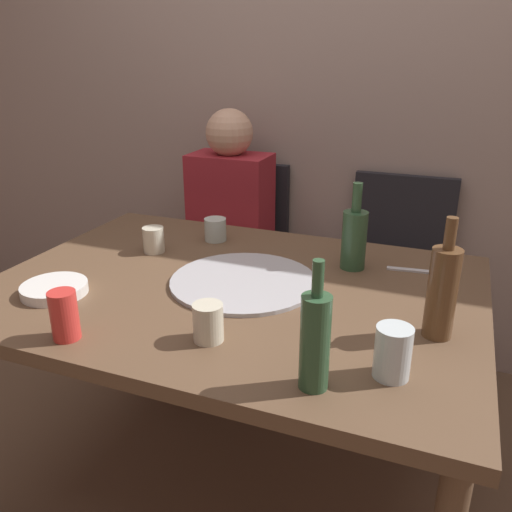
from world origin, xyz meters
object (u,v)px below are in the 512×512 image
object	(u,v)px
wine_bottle	(442,291)
tumbler_near	(393,352)
short_glass	(154,240)
pizza_tray	(244,281)
plate_stack	(54,289)
water_bottle	(315,340)
wine_glass	(215,229)
beer_bottle	(354,238)
chair_right	(395,268)
table_knife	(423,271)
soda_can	(64,315)
dining_table	(233,308)
tumbler_far	(208,322)
chair_left	(237,246)
guest_in_sweater	(223,230)

from	to	relation	value
wine_bottle	tumbler_near	bearing A→B (deg)	-110.34
wine_bottle	short_glass	bearing A→B (deg)	165.69
tumbler_near	short_glass	bearing A→B (deg)	152.19
pizza_tray	plate_stack	bearing A→B (deg)	-151.05
water_bottle	wine_glass	bearing A→B (deg)	127.95
beer_bottle	chair_right	distance (m)	0.74
beer_bottle	chair_right	world-z (taller)	beer_bottle
plate_stack	table_knife	world-z (taller)	plate_stack
soda_can	tumbler_near	bearing A→B (deg)	9.32
short_glass	soda_can	xyz separation A→B (m)	(0.11, -0.58, 0.02)
plate_stack	pizza_tray	bearing A→B (deg)	28.95
dining_table	short_glass	distance (m)	0.41
water_bottle	chair_right	bearing A→B (deg)	89.25
tumbler_far	tumbler_near	bearing A→B (deg)	0.84
tumbler_near	short_glass	xyz separation A→B (m)	(-0.86, 0.45, -0.01)
short_glass	soda_can	world-z (taller)	soda_can
dining_table	wine_glass	world-z (taller)	wine_glass
pizza_tray	soda_can	distance (m)	0.53
water_bottle	soda_can	xyz separation A→B (m)	(-0.60, -0.03, -0.05)
wine_bottle	wine_glass	xyz separation A→B (m)	(-0.79, 0.42, -0.08)
water_bottle	tumbler_far	size ratio (longest dim) A/B	3.00
pizza_tray	tumbler_near	world-z (taller)	tumbler_near
pizza_tray	tumbler_near	xyz separation A→B (m)	(0.47, -0.32, 0.05)
dining_table	table_knife	distance (m)	0.60
soda_can	plate_stack	xyz separation A→B (m)	(-0.20, 0.19, -0.05)
tumbler_near	table_knife	size ratio (longest dim) A/B	0.53
water_bottle	table_knife	bearing A→B (deg)	77.18
short_glass	chair_right	xyz separation A→B (m)	(0.73, 0.76, -0.29)
tumbler_near	pizza_tray	bearing A→B (deg)	145.55
plate_stack	chair_left	distance (m)	1.18
tumbler_far	plate_stack	bearing A→B (deg)	172.40
tumbler_far	chair_right	world-z (taller)	chair_right
dining_table	wine_glass	distance (m)	0.41
short_glass	plate_stack	world-z (taller)	short_glass
dining_table	tumbler_far	world-z (taller)	tumbler_far
tumbler_far	soda_can	world-z (taller)	soda_can
soda_can	wine_glass	bearing A→B (deg)	87.52
wine_glass	short_glass	size ratio (longest dim) A/B	0.94
tumbler_far	table_knife	size ratio (longest dim) A/B	0.43
beer_bottle	soda_can	distance (m)	0.88
short_glass	chair_left	distance (m)	0.81
wine_glass	chair_left	xyz separation A→B (m)	(-0.17, 0.58, -0.29)
pizza_tray	water_bottle	distance (m)	0.54
wine_bottle	beer_bottle	distance (m)	0.45
water_bottle	wine_glass	distance (m)	0.93
wine_bottle	short_glass	world-z (taller)	wine_bottle
water_bottle	guest_in_sweater	xyz separation A→B (m)	(-0.74, 1.16, -0.23)
short_glass	plate_stack	xyz separation A→B (m)	(-0.09, -0.39, -0.03)
dining_table	wine_glass	bearing A→B (deg)	122.75
dining_table	chair_left	distance (m)	1.00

